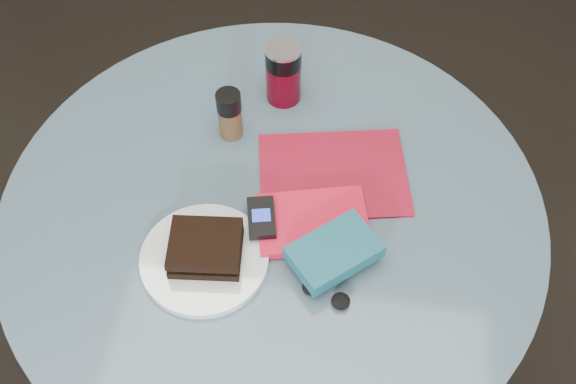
# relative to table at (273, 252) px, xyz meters

# --- Properties ---
(ground) EXTENTS (4.00, 4.00, 0.00)m
(ground) POSITION_rel_table_xyz_m (0.00, 0.00, -0.59)
(ground) COLOR black
(ground) RESTS_ON ground
(table) EXTENTS (1.00, 1.00, 0.75)m
(table) POSITION_rel_table_xyz_m (0.00, 0.00, 0.00)
(table) COLOR black
(table) RESTS_ON ground
(plate) EXTENTS (0.29, 0.29, 0.01)m
(plate) POSITION_rel_table_xyz_m (-0.10, -0.13, 0.17)
(plate) COLOR white
(plate) RESTS_ON table
(sandwich) EXTENTS (0.13, 0.11, 0.04)m
(sandwich) POSITION_rel_table_xyz_m (-0.09, -0.13, 0.20)
(sandwich) COLOR black
(sandwich) RESTS_ON plate
(soda_can) EXTENTS (0.08, 0.08, 0.13)m
(soda_can) POSITION_rel_table_xyz_m (-0.02, 0.27, 0.23)
(soda_can) COLOR #5C0414
(soda_can) RESTS_ON table
(pepper_grinder) EXTENTS (0.06, 0.06, 0.11)m
(pepper_grinder) POSITION_rel_table_xyz_m (-0.11, 0.16, 0.22)
(pepper_grinder) COLOR #503922
(pepper_grinder) RESTS_ON table
(magazine) EXTENTS (0.31, 0.26, 0.00)m
(magazine) POSITION_rel_table_xyz_m (0.10, 0.09, 0.17)
(magazine) COLOR maroon
(magazine) RESTS_ON table
(red_book) EXTENTS (0.22, 0.18, 0.02)m
(red_book) POSITION_rel_table_xyz_m (0.08, -0.03, 0.18)
(red_book) COLOR red
(red_book) RESTS_ON magazine
(novel) EXTENTS (0.17, 0.17, 0.03)m
(novel) POSITION_rel_table_xyz_m (0.12, -0.10, 0.20)
(novel) COLOR #155064
(novel) RESTS_ON red_book
(mp3_player) EXTENTS (0.07, 0.09, 0.02)m
(mp3_player) POSITION_rel_table_xyz_m (-0.01, -0.05, 0.19)
(mp3_player) COLOR black
(mp3_player) RESTS_ON red_book
(headphones) EXTENTS (0.09, 0.06, 0.02)m
(headphones) POSITION_rel_table_xyz_m (0.12, -0.17, 0.17)
(headphones) COLOR black
(headphones) RESTS_ON table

